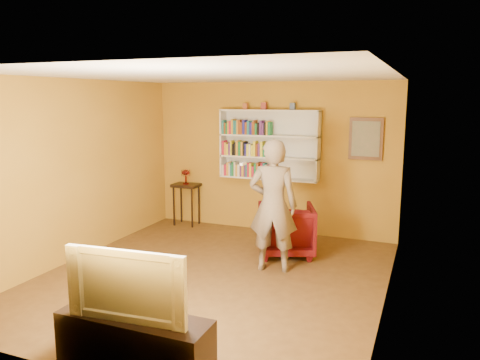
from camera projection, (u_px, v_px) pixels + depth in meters
name	position (u px, v px, depth m)	size (l,w,h in m)	color
room_shell	(212.00, 205.00, 6.22)	(5.30, 5.80, 2.88)	#4E3519
bookshelf	(270.00, 145.00, 8.31)	(1.80, 0.29, 1.23)	silver
books_row_lower	(249.00, 170.00, 8.43)	(0.97, 0.19, 0.27)	silver
books_row_middle	(250.00, 149.00, 8.36)	(1.07, 0.19, 0.27)	#BD1D3E
books_row_upper	(247.00, 128.00, 8.32)	(0.92, 0.19, 0.27)	#22717C
ornament_left	(245.00, 106.00, 8.31)	(0.08, 0.08, 0.11)	#994D2B
ornament_centre	(264.00, 106.00, 8.18)	(0.09, 0.09, 0.12)	maroon
ornament_right	(293.00, 106.00, 7.99)	(0.09, 0.09, 0.12)	#455374
framed_painting	(366.00, 139.00, 7.72)	(0.55, 0.05, 0.70)	#4F2D16
console_table	(186.00, 191.00, 8.93)	(0.49, 0.37, 0.80)	black
ruby_lustre	(186.00, 174.00, 8.88)	(0.17, 0.17, 0.27)	maroon
armchair	(286.00, 230.00, 7.27)	(0.85, 0.87, 0.79)	#41040B
person	(273.00, 206.00, 6.52)	(0.68, 0.45, 1.87)	#6E5F51
game_remote	(243.00, 164.00, 6.27)	(0.04, 0.15, 0.04)	white
tv_cabinet	(135.00, 343.00, 4.19)	(1.43, 0.43, 0.51)	black
television	(132.00, 282.00, 4.09)	(1.12, 0.15, 0.65)	black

